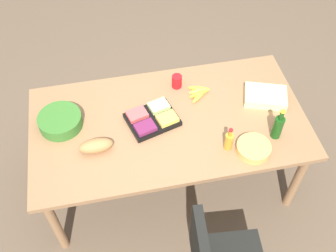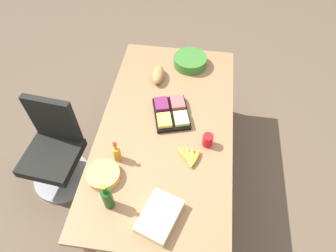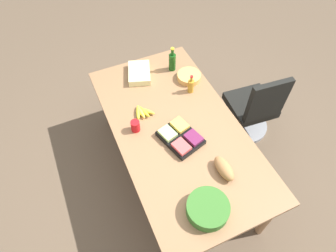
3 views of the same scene
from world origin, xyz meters
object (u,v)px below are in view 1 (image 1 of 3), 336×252
(wine_bottle, at_px, (278,127))
(conference_table, at_px, (169,127))
(sheet_cake, at_px, (265,96))
(salad_bowl, at_px, (60,121))
(fruit_platter, at_px, (152,118))
(red_solo_cup, at_px, (177,81))
(chip_bowl, at_px, (253,148))
(dressing_bottle, at_px, (229,141))
(banana_bunch, at_px, (199,92))
(bread_loaf, at_px, (96,146))

(wine_bottle, bearing_deg, conference_table, -21.37)
(sheet_cake, xyz_separation_m, salad_bowl, (1.57, -0.06, 0.01))
(fruit_platter, relative_size, red_solo_cup, 3.85)
(chip_bowl, bearing_deg, dressing_bottle, -21.47)
(dressing_bottle, distance_m, banana_bunch, 0.55)
(sheet_cake, bearing_deg, fruit_platter, 2.61)
(sheet_cake, bearing_deg, conference_table, 4.87)
(fruit_platter, bearing_deg, wine_bottle, 159.91)
(conference_table, relative_size, wine_bottle, 7.51)
(dressing_bottle, distance_m, chip_bowl, 0.19)
(banana_bunch, xyz_separation_m, salad_bowl, (1.08, 0.10, 0.02))
(conference_table, height_order, banana_bunch, banana_bunch)
(fruit_platter, xyz_separation_m, chip_bowl, (-0.65, 0.41, -0.00))
(fruit_platter, relative_size, chip_bowl, 1.75)
(red_solo_cup, bearing_deg, sheet_cake, 156.54)
(dressing_bottle, height_order, banana_bunch, dressing_bottle)
(conference_table, height_order, fruit_platter, fruit_platter)
(bread_loaf, height_order, fruit_platter, bread_loaf)
(dressing_bottle, xyz_separation_m, banana_bunch, (0.07, -0.54, -0.05))
(dressing_bottle, height_order, red_solo_cup, dressing_bottle)
(bread_loaf, bearing_deg, salad_bowl, -49.56)
(banana_bunch, bearing_deg, salad_bowl, 5.25)
(conference_table, distance_m, salad_bowl, 0.81)
(chip_bowl, height_order, red_solo_cup, red_solo_cup)
(conference_table, distance_m, banana_bunch, 0.38)
(dressing_bottle, bearing_deg, conference_table, -41.24)
(conference_table, relative_size, dressing_bottle, 10.14)
(chip_bowl, bearing_deg, wine_bottle, -154.28)
(banana_bunch, relative_size, salad_bowl, 0.60)
(sheet_cake, distance_m, chip_bowl, 0.52)
(bread_loaf, xyz_separation_m, sheet_cake, (-1.33, -0.22, -0.02))
(wine_bottle, xyz_separation_m, fruit_platter, (0.85, -0.31, -0.07))
(fruit_platter, height_order, red_solo_cup, red_solo_cup)
(fruit_platter, bearing_deg, sheet_cake, -177.39)
(salad_bowl, xyz_separation_m, red_solo_cup, (-0.93, -0.22, 0.01))
(salad_bowl, bearing_deg, conference_table, 171.08)
(wine_bottle, xyz_separation_m, salad_bowl, (1.52, -0.41, -0.06))
(fruit_platter, distance_m, dressing_bottle, 0.60)
(bread_loaf, relative_size, salad_bowl, 0.75)
(fruit_platter, bearing_deg, chip_bowl, 147.80)
(wine_bottle, bearing_deg, fruit_platter, -20.09)
(salad_bowl, bearing_deg, banana_bunch, -174.75)
(dressing_bottle, relative_size, banana_bunch, 1.05)
(banana_bunch, height_order, red_solo_cup, red_solo_cup)
(conference_table, height_order, chip_bowl, chip_bowl)
(red_solo_cup, bearing_deg, salad_bowl, 13.52)
(wine_bottle, height_order, chip_bowl, wine_bottle)
(fruit_platter, bearing_deg, bread_loaf, 22.71)
(chip_bowl, bearing_deg, salad_bowl, -21.05)
(salad_bowl, bearing_deg, red_solo_cup, -166.48)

